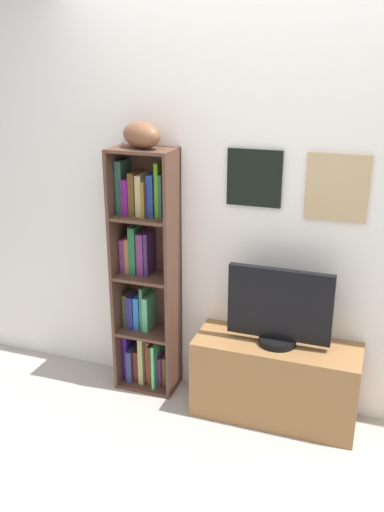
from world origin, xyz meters
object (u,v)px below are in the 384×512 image
at_px(bookshelf, 145,279).
at_px(television, 279,309).
at_px(tv_stand, 275,380).
at_px(football, 141,135).

relative_size(bookshelf, television, 2.62).
xyz_separation_m(tv_stand, television, (-0.00, 0.00, 0.47)).
distance_m(bookshelf, football, 0.91).
distance_m(football, television, 1.27).
distance_m(bookshelf, television, 0.89).
bearing_deg(football, bookshelf, 125.73).
distance_m(football, tv_stand, 1.65).
relative_size(bookshelf, football, 5.52).
bearing_deg(tv_stand, bookshelf, 174.05).
bearing_deg(football, television, -3.97).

